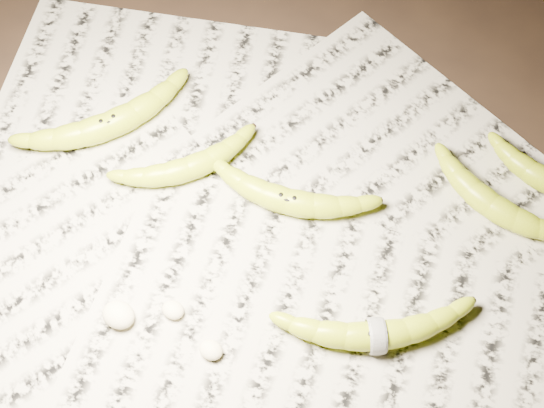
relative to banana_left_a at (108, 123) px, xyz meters
The scene contains 11 objects.
ground 0.25m from the banana_left_a, 15.19° to the right, with size 3.00×3.00×0.00m, color black.
newspaper_patch 0.25m from the banana_left_a, 12.09° to the right, with size 0.90×0.70×0.01m, color #ACA693.
banana_left_a is the anchor object (origin of this frame).
banana_left_b 0.13m from the banana_left_a, ahead, with size 0.17×0.05×0.03m, color #ACC718, non-canonical shape.
banana_center 0.27m from the banana_left_a, ahead, with size 0.19×0.06×0.04m, color #ACC718, non-canonical shape.
banana_taped 0.45m from the banana_left_a, 12.42° to the right, with size 0.21×0.06×0.04m, color #ACC718, non-canonical shape.
banana_upper_a 0.52m from the banana_left_a, 14.63° to the left, with size 0.18×0.06×0.04m, color #ACC718, non-canonical shape.
measuring_tape 0.45m from the banana_left_a, 12.42° to the right, with size 0.04×0.04×0.00m, color white.
flesh_chunk_a 0.27m from the banana_left_a, 53.73° to the right, with size 0.04×0.03×0.02m, color beige.
flesh_chunk_b 0.28m from the banana_left_a, 40.31° to the right, with size 0.03×0.02×0.02m, color beige.
flesh_chunk_c 0.34m from the banana_left_a, 35.92° to the right, with size 0.03×0.02×0.02m, color beige.
Camera 1 is at (0.23, -0.34, 0.87)m, focal length 50.00 mm.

